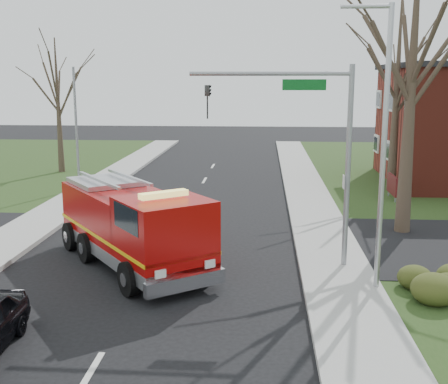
{
  "coord_description": "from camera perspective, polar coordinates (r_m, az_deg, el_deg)",
  "views": [
    {
      "loc": [
        3.72,
        -16.94,
        6.32
      ],
      "look_at": [
        2.21,
        4.47,
        2.0
      ],
      "focal_mm": 45.0,
      "sensor_mm": 36.0,
      "label": 1
    }
  ],
  "objects": [
    {
      "name": "traffic_signal_mast",
      "position": [
        18.57,
        8.68,
        6.26
      ],
      "size": [
        5.29,
        0.18,
        6.8
      ],
      "color": "gray",
      "rests_on": "ground"
    },
    {
      "name": "bare_tree_near",
      "position": [
        23.68,
        18.69,
        13.44
      ],
      "size": [
        6.0,
        6.0,
        12.0
      ],
      "color": "#33251E",
      "rests_on": "ground"
    },
    {
      "name": "fire_engine",
      "position": [
        19.39,
        -9.19,
        -3.59
      ],
      "size": [
        6.51,
        7.49,
        3.01
      ],
      "rotation": [
        0.0,
        0.0,
        0.64
      ],
      "color": "#990807",
      "rests_on": "ground"
    },
    {
      "name": "streetlight_pole",
      "position": [
        16.89,
        15.76,
        4.94
      ],
      "size": [
        1.48,
        0.16,
        8.4
      ],
      "color": "#B7BABF",
      "rests_on": "ground"
    },
    {
      "name": "hedge_corner",
      "position": [
        17.75,
        21.33,
        -8.31
      ],
      "size": [
        2.8,
        2.0,
        0.9
      ],
      "primitive_type": "ellipsoid",
      "color": "#323F17",
      "rests_on": "lawn_right"
    },
    {
      "name": "bare_tree_left",
      "position": [
        39.42,
        -16.57,
        9.82
      ],
      "size": [
        4.5,
        4.5,
        9.0
      ],
      "color": "#33251E",
      "rests_on": "ground"
    },
    {
      "name": "ground",
      "position": [
        18.47,
        -7.93,
        -8.76
      ],
      "size": [
        120.0,
        120.0,
        0.0
      ],
      "primitive_type": "plane",
      "color": "black",
      "rests_on": "ground"
    },
    {
      "name": "sidewalk_right",
      "position": [
        18.23,
        11.75,
        -8.91
      ],
      "size": [
        2.4,
        80.0,
        0.15
      ],
      "primitive_type": "cube",
      "color": "#979892",
      "rests_on": "ground"
    },
    {
      "name": "utility_pole_far",
      "position": [
        32.81,
        -14.76,
        6.08
      ],
      "size": [
        0.14,
        0.14,
        7.0
      ],
      "primitive_type": "cylinder",
      "color": "gray",
      "rests_on": "ground"
    },
    {
      "name": "health_center_sign",
      "position": [
        30.7,
        16.74,
        0.68
      ],
      "size": [
        0.12,
        2.0,
        1.4
      ],
      "color": "#501214",
      "rests_on": "ground"
    },
    {
      "name": "bare_tree_far",
      "position": [
        32.76,
        17.22,
        11.17
      ],
      "size": [
        5.25,
        5.25,
        10.5
      ],
      "color": "#33251E",
      "rests_on": "ground"
    }
  ]
}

